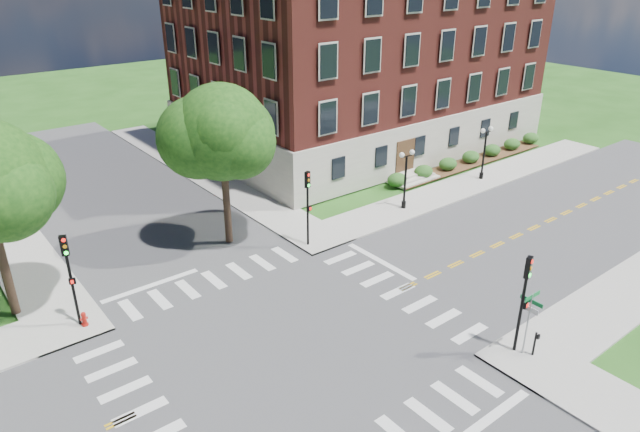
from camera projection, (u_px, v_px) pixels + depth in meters
ground at (289, 343)px, 26.62m from camera, size 160.00×160.00×0.00m
road_ew at (289, 342)px, 26.61m from camera, size 90.00×12.00×0.01m
road_ns at (289, 342)px, 26.61m from camera, size 12.00×90.00×0.01m
sidewalk_ne at (333, 178)px, 46.24m from camera, size 34.00×34.00×0.12m
crosswalk_east at (398, 292)px, 30.67m from camera, size 2.20×10.20×0.02m
stop_bar_east at (381, 261)px, 33.72m from camera, size 0.40×5.50×0.00m
main_building at (361, 53)px, 52.41m from camera, size 30.60×22.40×16.50m
shrub_row at (470, 164)px, 49.55m from camera, size 18.00×2.00×1.30m
tree_d at (221, 132)px, 32.96m from camera, size 5.69×5.69×9.91m
traffic_signal_se at (524, 292)px, 24.66m from camera, size 0.37×0.43×4.80m
traffic_signal_ne at (308, 199)px, 34.19m from camera, size 0.38×0.44×4.80m
traffic_signal_nw at (69, 269)px, 26.49m from camera, size 0.38×0.46×4.80m
twin_lamp_west at (405, 176)px, 39.65m from camera, size 1.36×0.36×4.23m
twin_lamp_east at (484, 150)px, 45.03m from camera, size 1.36×0.36×4.23m
street_sign_pole at (530, 312)px, 24.83m from camera, size 1.10×1.10×3.10m
push_button_post at (535, 343)px, 25.32m from camera, size 0.14×0.21×1.20m
fire_hydrant at (84, 319)px, 27.52m from camera, size 0.35×0.35×0.75m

